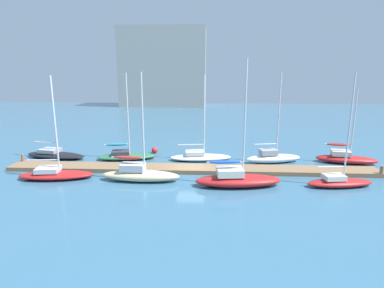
{
  "coord_description": "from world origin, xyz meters",
  "views": [
    {
      "loc": [
        1.59,
        -26.79,
        8.76
      ],
      "look_at": [
        0.0,
        2.0,
        2.0
      ],
      "focal_mm": 29.36,
      "sensor_mm": 36.0,
      "label": 1
    }
  ],
  "objects_px": {
    "sailboat_3": "(140,174)",
    "mooring_buoy_red": "(155,150)",
    "sailboat_7": "(339,181)",
    "sailboat_1": "(55,174)",
    "mooring_buoy_yellow": "(270,152)",
    "harbor_building_distant": "(164,67)",
    "sailboat_2": "(126,155)",
    "sailboat_8": "(346,158)",
    "sailboat_0": "(55,154)",
    "sailboat_5": "(237,178)",
    "sailboat_6": "(273,157)",
    "sailboat_4": "(200,156)"
  },
  "relations": [
    {
      "from": "sailboat_3",
      "to": "mooring_buoy_red",
      "type": "bearing_deg",
      "value": 93.56
    },
    {
      "from": "sailboat_7",
      "to": "sailboat_1",
      "type": "bearing_deg",
      "value": 170.3
    },
    {
      "from": "mooring_buoy_yellow",
      "to": "harbor_building_distant",
      "type": "xyz_separation_m",
      "value": [
        -18.15,
        47.45,
        9.21
      ]
    },
    {
      "from": "sailboat_3",
      "to": "mooring_buoy_yellow",
      "type": "distance_m",
      "value": 15.05
    },
    {
      "from": "sailboat_7",
      "to": "harbor_building_distant",
      "type": "bearing_deg",
      "value": 102.67
    },
    {
      "from": "sailboat_2",
      "to": "sailboat_8",
      "type": "distance_m",
      "value": 21.63
    },
    {
      "from": "mooring_buoy_red",
      "to": "mooring_buoy_yellow",
      "type": "distance_m",
      "value": 12.44
    },
    {
      "from": "sailboat_0",
      "to": "sailboat_1",
      "type": "xyz_separation_m",
      "value": [
        3.09,
        -6.22,
        0.02
      ]
    },
    {
      "from": "sailboat_2",
      "to": "mooring_buoy_red",
      "type": "bearing_deg",
      "value": 34.97
    },
    {
      "from": "sailboat_5",
      "to": "mooring_buoy_red",
      "type": "bearing_deg",
      "value": 124.38
    },
    {
      "from": "sailboat_1",
      "to": "sailboat_2",
      "type": "bearing_deg",
      "value": 47.42
    },
    {
      "from": "sailboat_6",
      "to": "sailboat_7",
      "type": "height_order",
      "value": "sailboat_7"
    },
    {
      "from": "sailboat_2",
      "to": "sailboat_3",
      "type": "distance_m",
      "value": 6.81
    },
    {
      "from": "sailboat_4",
      "to": "sailboat_7",
      "type": "distance_m",
      "value": 12.87
    },
    {
      "from": "mooring_buoy_red",
      "to": "harbor_building_distant",
      "type": "relative_size",
      "value": 0.03
    },
    {
      "from": "sailboat_4",
      "to": "mooring_buoy_red",
      "type": "relative_size",
      "value": 12.75
    },
    {
      "from": "sailboat_5",
      "to": "sailboat_8",
      "type": "distance_m",
      "value": 12.95
    },
    {
      "from": "sailboat_1",
      "to": "mooring_buoy_yellow",
      "type": "bearing_deg",
      "value": 17.25
    },
    {
      "from": "sailboat_5",
      "to": "mooring_buoy_red",
      "type": "relative_size",
      "value": 14.64
    },
    {
      "from": "sailboat_0",
      "to": "sailboat_7",
      "type": "height_order",
      "value": "sailboat_7"
    },
    {
      "from": "sailboat_6",
      "to": "sailboat_3",
      "type": "bearing_deg",
      "value": -165.93
    },
    {
      "from": "sailboat_8",
      "to": "mooring_buoy_red",
      "type": "bearing_deg",
      "value": -177.44
    },
    {
      "from": "sailboat_5",
      "to": "harbor_building_distant",
      "type": "relative_size",
      "value": 0.46
    },
    {
      "from": "sailboat_8",
      "to": "mooring_buoy_red",
      "type": "distance_m",
      "value": 19.33
    },
    {
      "from": "sailboat_7",
      "to": "sailboat_8",
      "type": "xyz_separation_m",
      "value": [
        3.14,
        6.49,
        0.06
      ]
    },
    {
      "from": "mooring_buoy_yellow",
      "to": "sailboat_7",
      "type": "bearing_deg",
      "value": -69.17
    },
    {
      "from": "sailboat_4",
      "to": "mooring_buoy_yellow",
      "type": "distance_m",
      "value": 7.87
    },
    {
      "from": "mooring_buoy_red",
      "to": "harbor_building_distant",
      "type": "xyz_separation_m",
      "value": [
        -5.71,
        47.52,
        9.21
      ]
    },
    {
      "from": "mooring_buoy_yellow",
      "to": "harbor_building_distant",
      "type": "distance_m",
      "value": 51.63
    },
    {
      "from": "harbor_building_distant",
      "to": "sailboat_7",
      "type": "bearing_deg",
      "value": -69.09
    },
    {
      "from": "sailboat_1",
      "to": "sailboat_7",
      "type": "height_order",
      "value": "sailboat_7"
    },
    {
      "from": "sailboat_3",
      "to": "mooring_buoy_yellow",
      "type": "height_order",
      "value": "sailboat_3"
    },
    {
      "from": "sailboat_2",
      "to": "sailboat_4",
      "type": "xyz_separation_m",
      "value": [
        7.52,
        0.05,
        -0.02
      ]
    },
    {
      "from": "sailboat_0",
      "to": "sailboat_6",
      "type": "height_order",
      "value": "sailboat_6"
    },
    {
      "from": "sailboat_1",
      "to": "mooring_buoy_yellow",
      "type": "height_order",
      "value": "sailboat_1"
    },
    {
      "from": "sailboat_1",
      "to": "sailboat_2",
      "type": "distance_m",
      "value": 7.47
    },
    {
      "from": "sailboat_2",
      "to": "harbor_building_distant",
      "type": "distance_m",
      "value": 51.03
    },
    {
      "from": "sailboat_4",
      "to": "sailboat_6",
      "type": "xyz_separation_m",
      "value": [
        7.12,
        -0.37,
        0.13
      ]
    },
    {
      "from": "sailboat_4",
      "to": "mooring_buoy_yellow",
      "type": "bearing_deg",
      "value": 13.41
    },
    {
      "from": "mooring_buoy_yellow",
      "to": "harbor_building_distant",
      "type": "bearing_deg",
      "value": 110.93
    },
    {
      "from": "mooring_buoy_red",
      "to": "mooring_buoy_yellow",
      "type": "xyz_separation_m",
      "value": [
        12.44,
        0.07,
        -0.01
      ]
    },
    {
      "from": "sailboat_2",
      "to": "mooring_buoy_yellow",
      "type": "distance_m",
      "value": 15.18
    },
    {
      "from": "mooring_buoy_red",
      "to": "sailboat_6",
      "type": "bearing_deg",
      "value": -13.49
    },
    {
      "from": "sailboat_1",
      "to": "sailboat_7",
      "type": "distance_m",
      "value": 22.82
    },
    {
      "from": "sailboat_1",
      "to": "mooring_buoy_red",
      "type": "relative_size",
      "value": 12.77
    },
    {
      "from": "sailboat_4",
      "to": "sailboat_5",
      "type": "xyz_separation_m",
      "value": [
        3.09,
        -7.02,
        0.17
      ]
    },
    {
      "from": "sailboat_0",
      "to": "sailboat_3",
      "type": "xyz_separation_m",
      "value": [
        10.2,
        -6.34,
        0.2
      ]
    },
    {
      "from": "sailboat_8",
      "to": "harbor_building_distant",
      "type": "relative_size",
      "value": 0.34
    },
    {
      "from": "sailboat_6",
      "to": "sailboat_8",
      "type": "relative_size",
      "value": 1.22
    },
    {
      "from": "sailboat_7",
      "to": "harbor_building_distant",
      "type": "distance_m",
      "value": 61.45
    }
  ]
}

